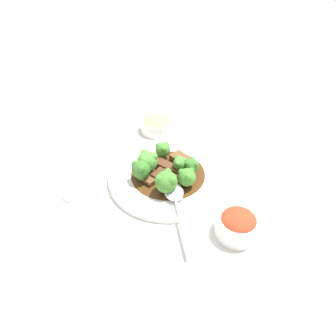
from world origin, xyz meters
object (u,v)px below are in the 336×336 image
(sauce_dish, at_px, (76,192))
(broccoli_floret_4, at_px, (166,181))
(beef_strip_1, at_px, (166,178))
(broccoli_floret_3, at_px, (141,169))
(side_bowl_kimchi, at_px, (238,224))
(broccoli_floret_2, at_px, (147,161))
(main_plate, at_px, (168,175))
(broccoli_floret_0, at_px, (163,149))
(beef_strip_0, at_px, (183,159))
(side_bowl_appetizer, at_px, (157,124))
(broccoli_floret_6, at_px, (187,177))
(beef_strip_2, at_px, (166,166))
(beef_strip_3, at_px, (154,178))
(broccoli_floret_5, at_px, (180,163))
(broccoli_floret_1, at_px, (191,165))
(serving_spoon, at_px, (175,196))

(sauce_dish, bearing_deg, broccoli_floret_4, -162.97)
(beef_strip_1, bearing_deg, broccoli_floret_3, 14.63)
(beef_strip_1, xyz_separation_m, sauce_dish, (0.19, 0.10, -0.02))
(broccoli_floret_3, xyz_separation_m, side_bowl_kimchi, (-0.24, 0.07, -0.02))
(broccoli_floret_2, relative_size, sauce_dish, 0.89)
(broccoli_floret_2, bearing_deg, main_plate, -166.84)
(main_plate, bearing_deg, side_bowl_kimchi, 149.17)
(broccoli_floret_0, xyz_separation_m, side_bowl_kimchi, (-0.22, 0.17, -0.02))
(beef_strip_0, height_order, sauce_dish, beef_strip_0)
(beef_strip_1, height_order, side_bowl_appetizer, side_bowl_appetizer)
(broccoli_floret_0, xyz_separation_m, broccoli_floret_6, (-0.09, 0.08, 0.00))
(beef_strip_2, relative_size, broccoli_floret_2, 1.38)
(broccoli_floret_4, height_order, side_bowl_appetizer, broccoli_floret_4)
(broccoli_floret_0, bearing_deg, side_bowl_appetizer, -64.11)
(side_bowl_appetizer, xyz_separation_m, sauce_dish, (0.09, 0.32, -0.02))
(broccoli_floret_6, bearing_deg, broccoli_floret_4, 43.64)
(beef_strip_3, bearing_deg, broccoli_floret_0, -84.63)
(beef_strip_0, bearing_deg, sauce_dish, 40.79)
(beef_strip_0, relative_size, broccoli_floret_2, 1.24)
(beef_strip_3, distance_m, broccoli_floret_6, 0.08)
(broccoli_floret_4, height_order, broccoli_floret_5, broccoli_floret_4)
(beef_strip_3, bearing_deg, sauce_dish, 29.57)
(broccoli_floret_0, relative_size, side_bowl_kimchi, 0.46)
(broccoli_floret_6, bearing_deg, broccoli_floret_3, 7.51)
(beef_strip_1, bearing_deg, broccoli_floret_0, -64.81)
(broccoli_floret_1, height_order, broccoli_floret_5, broccoli_floret_5)
(broccoli_floret_5, relative_size, serving_spoon, 0.23)
(broccoli_floret_3, height_order, broccoli_floret_5, broccoli_floret_3)
(broccoli_floret_3, bearing_deg, main_plate, -142.05)
(beef_strip_3, relative_size, side_bowl_kimchi, 0.59)
(main_plate, height_order, side_bowl_appetizer, side_bowl_appetizer)
(broccoli_floret_3, bearing_deg, beef_strip_0, -127.89)
(beef_strip_3, relative_size, broccoli_floret_2, 0.95)
(beef_strip_3, height_order, broccoli_floret_2, broccoli_floret_2)
(beef_strip_1, relative_size, beef_strip_2, 0.83)
(broccoli_floret_2, height_order, serving_spoon, broccoli_floret_2)
(beef_strip_0, distance_m, broccoli_floret_6, 0.09)
(broccoli_floret_3, bearing_deg, broccoli_floret_0, -101.72)
(broccoli_floret_5, xyz_separation_m, side_bowl_kimchi, (-0.17, 0.13, -0.02))
(beef_strip_1, bearing_deg, sauce_dish, 27.41)
(beef_strip_2, bearing_deg, broccoli_floret_3, 51.96)
(beef_strip_2, relative_size, broccoli_floret_1, 1.94)
(broccoli_floret_1, bearing_deg, broccoli_floret_2, 16.45)
(beef_strip_2, xyz_separation_m, broccoli_floret_2, (0.04, 0.03, 0.03))
(broccoli_floret_4, bearing_deg, side_bowl_appetizer, -65.26)
(broccoli_floret_4, relative_size, serving_spoon, 0.29)
(broccoli_floret_5, xyz_separation_m, side_bowl_appetizer, (0.13, -0.18, -0.02))
(main_plate, relative_size, beef_strip_3, 5.43)
(broccoli_floret_4, bearing_deg, serving_spoon, 150.64)
(beef_strip_0, bearing_deg, side_bowl_appetizer, -49.28)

